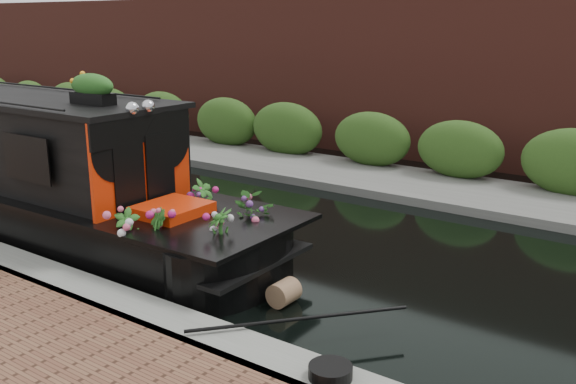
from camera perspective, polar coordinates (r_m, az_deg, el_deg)
The scene contains 7 objects.
ground at distance 10.94m, azimuth -6.20°, elevation -3.00°, with size 80.00×80.00×0.00m, color black.
near_bank_coping at distance 8.93m, azimuth -20.59°, elevation -8.16°, with size 40.00×0.60×0.50m, color gray.
far_bank_path at distance 14.22m, azimuth 5.14°, elevation 1.26°, with size 40.00×2.40×0.34m, color slate.
far_hedge at distance 14.98m, azimuth 6.90°, elevation 1.92°, with size 40.00×1.10×2.80m, color #2E501A.
far_brick_wall at distance 16.81m, azimuth 10.39°, elevation 3.23°, with size 40.00×1.00×8.00m, color #5B271E.
rope_fender at distance 7.92m, azimuth -0.36°, elevation -8.93°, with size 0.31×0.31×0.35m, color #866346.
coiled_mooring_rope at distance 6.01m, azimuth 3.80°, elevation -15.66°, with size 0.40×0.40×0.12m, color black.
Camera 1 is at (7.00, -7.70, 3.37)m, focal length 40.00 mm.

